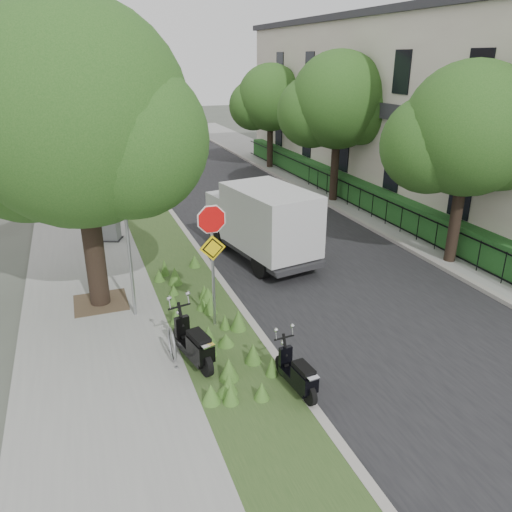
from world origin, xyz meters
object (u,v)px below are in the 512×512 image
(box_truck, at_px, (262,219))
(utility_cabinet, at_px, (107,224))
(scooter_near, at_px, (196,349))
(scooter_far, at_px, (300,378))
(sign_assembly, at_px, (212,242))

(box_truck, distance_m, utility_cabinet, 5.88)
(scooter_near, bearing_deg, scooter_far, -44.60)
(utility_cabinet, bearing_deg, sign_assembly, -75.12)
(scooter_far, height_order, utility_cabinet, utility_cabinet)
(sign_assembly, xyz_separation_m, utility_cabinet, (-1.96, 7.36, -1.61))
(scooter_near, distance_m, scooter_far, 2.35)
(scooter_near, relative_size, scooter_far, 1.17)
(scooter_far, relative_size, utility_cabinet, 1.22)
(sign_assembly, relative_size, scooter_far, 2.13)
(sign_assembly, bearing_deg, scooter_near, -118.42)
(scooter_near, bearing_deg, utility_cabinet, 97.00)
(sign_assembly, xyz_separation_m, box_truck, (2.76, 3.91, -0.93))
(scooter_near, relative_size, box_truck, 0.36)
(scooter_far, bearing_deg, utility_cabinet, 104.67)
(box_truck, bearing_deg, sign_assembly, -125.18)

